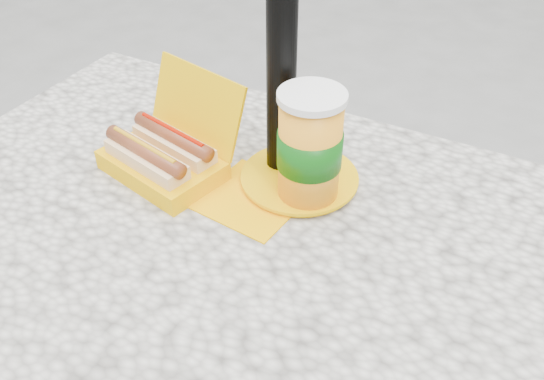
% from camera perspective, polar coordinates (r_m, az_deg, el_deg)
% --- Properties ---
extents(picnic_table, '(1.20, 0.80, 0.75)m').
position_cam_1_polar(picnic_table, '(1.02, -3.37, -7.49)').
color(picnic_table, beige).
rests_on(picnic_table, ground).
extents(hotdog_box, '(0.25, 0.23, 0.17)m').
position_cam_1_polar(hotdog_box, '(1.04, -10.62, 3.47)').
color(hotdog_box, '#ECAF00').
rests_on(hotdog_box, picnic_table).
extents(fries_plate, '(0.25, 0.27, 0.04)m').
position_cam_1_polar(fries_plate, '(1.02, 2.39, 1.22)').
color(fries_plate, '#FBAD00').
rests_on(fries_plate, picnic_table).
extents(soda_cup, '(0.11, 0.11, 0.20)m').
position_cam_1_polar(soda_cup, '(0.93, 3.76, 4.09)').
color(soda_cup, orange).
rests_on(soda_cup, picnic_table).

